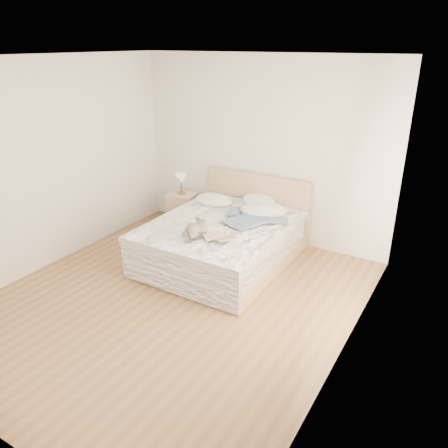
# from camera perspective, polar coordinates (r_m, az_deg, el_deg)

# --- Properties ---
(floor) EXTENTS (4.00, 4.50, 0.00)m
(floor) POSITION_cam_1_polar(r_m,az_deg,el_deg) (5.30, -6.77, -9.82)
(floor) COLOR brown
(floor) RESTS_ON ground
(ceiling) EXTENTS (4.00, 4.50, 0.00)m
(ceiling) POSITION_cam_1_polar(r_m,az_deg,el_deg) (4.47, -8.46, 20.77)
(ceiling) COLOR white
(ceiling) RESTS_ON ground
(wall_back) EXTENTS (4.00, 0.02, 2.70)m
(wall_back) POSITION_cam_1_polar(r_m,az_deg,el_deg) (6.55, 4.83, 9.57)
(wall_back) COLOR silver
(wall_back) RESTS_ON ground
(wall_left) EXTENTS (0.02, 4.50, 2.70)m
(wall_left) POSITION_cam_1_polar(r_m,az_deg,el_deg) (6.12, -22.56, 6.95)
(wall_left) COLOR silver
(wall_left) RESTS_ON ground
(wall_right) EXTENTS (0.02, 4.50, 2.70)m
(wall_right) POSITION_cam_1_polar(r_m,az_deg,el_deg) (3.87, 16.51, -0.87)
(wall_right) COLOR silver
(wall_right) RESTS_ON ground
(window) EXTENTS (0.02, 1.30, 1.10)m
(window) POSITION_cam_1_polar(r_m,az_deg,el_deg) (4.11, 17.63, 1.89)
(window) COLOR white
(window) RESTS_ON wall_right
(bed) EXTENTS (1.72, 2.14, 1.00)m
(bed) POSITION_cam_1_polar(r_m,az_deg,el_deg) (6.01, -0.01, -2.14)
(bed) COLOR tan
(bed) RESTS_ON floor
(nightstand) EXTENTS (0.50, 0.46, 0.56)m
(nightstand) POSITION_cam_1_polar(r_m,az_deg,el_deg) (7.22, -5.35, 1.92)
(nightstand) COLOR tan
(nightstand) RESTS_ON floor
(table_lamp) EXTENTS (0.24, 0.24, 0.32)m
(table_lamp) POSITION_cam_1_polar(r_m,az_deg,el_deg) (7.05, -5.62, 5.76)
(table_lamp) COLOR #534C47
(table_lamp) RESTS_ON nightstand
(pillow_left) EXTENTS (0.61, 0.44, 0.18)m
(pillow_left) POSITION_cam_1_polar(r_m,az_deg,el_deg) (6.55, -1.34, 3.16)
(pillow_left) COLOR white
(pillow_left) RESTS_ON bed
(pillow_middle) EXTENTS (0.73, 0.66, 0.18)m
(pillow_middle) POSITION_cam_1_polar(r_m,az_deg,el_deg) (6.53, 4.60, 3.02)
(pillow_middle) COLOR white
(pillow_middle) RESTS_ON bed
(pillow_right) EXTENTS (0.80, 0.71, 0.20)m
(pillow_right) POSITION_cam_1_polar(r_m,az_deg,el_deg) (6.18, 5.17, 1.84)
(pillow_right) COLOR silver
(pillow_right) RESTS_ON bed
(blouse) EXTENTS (0.84, 0.87, 0.03)m
(blouse) POSITION_cam_1_polar(r_m,az_deg,el_deg) (5.83, 3.09, 0.49)
(blouse) COLOR #39526A
(blouse) RESTS_ON bed
(photo_book) EXTENTS (0.42, 0.37, 0.03)m
(photo_book) POSITION_cam_1_polar(r_m,az_deg,el_deg) (6.49, -1.44, 2.90)
(photo_book) COLOR silver
(photo_book) RESTS_ON bed
(childrens_book) EXTENTS (0.47, 0.44, 0.03)m
(childrens_book) POSITION_cam_1_polar(r_m,az_deg,el_deg) (5.32, -0.41, -1.75)
(childrens_book) COLOR beige
(childrens_book) RESTS_ON bed
(teddy_bear) EXTENTS (0.24, 0.34, 0.18)m
(teddy_bear) POSITION_cam_1_polar(r_m,az_deg,el_deg) (5.36, -4.07, -1.37)
(teddy_bear) COLOR #5A5447
(teddy_bear) RESTS_ON bed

